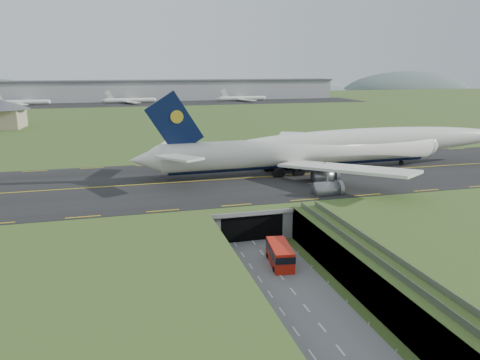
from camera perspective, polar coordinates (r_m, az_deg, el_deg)
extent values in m
plane|color=#3A5421|center=(81.40, 3.11, -9.49)|extent=(900.00, 900.00, 0.00)
cube|color=gray|center=(80.26, 3.14, -7.52)|extent=(800.00, 800.00, 6.00)
cube|color=slate|center=(74.90, 4.92, -11.59)|extent=(12.00, 75.00, 0.20)
cube|color=black|center=(109.77, -2.18, 0.04)|extent=(800.00, 44.00, 0.18)
cube|color=gray|center=(96.76, -0.33, -2.20)|extent=(16.00, 22.00, 1.00)
cube|color=gray|center=(96.03, -4.38, -3.93)|extent=(2.00, 22.00, 6.00)
cube|color=gray|center=(99.40, 3.59, -3.30)|extent=(2.00, 22.00, 6.00)
cube|color=black|center=(93.04, 0.46, -4.80)|extent=(12.00, 12.00, 5.00)
cube|color=#A8A8A3|center=(86.55, 1.53, -4.08)|extent=(17.00, 0.50, 0.80)
cube|color=#A8A8A3|center=(68.12, 17.12, -9.60)|extent=(3.00, 53.00, 0.50)
cube|color=gray|center=(67.13, 16.13, -9.18)|extent=(0.06, 53.00, 1.00)
cube|color=gray|center=(68.55, 18.17, -8.84)|extent=(0.06, 53.00, 1.00)
cylinder|color=#A8A8A3|center=(62.44, 21.65, -15.27)|extent=(0.90, 0.90, 5.60)
cylinder|color=#A8A8A3|center=(71.24, 15.87, -11.08)|extent=(0.90, 0.90, 5.60)
cylinder|color=#A8A8A3|center=(80.87, 11.53, -7.78)|extent=(0.90, 0.90, 5.60)
cylinder|color=white|center=(117.84, 7.79, 3.53)|extent=(71.81, 8.93, 6.74)
sphere|color=white|center=(136.50, 21.66, 4.08)|extent=(6.81, 6.81, 6.61)
cone|color=white|center=(107.87, -11.44, 2.44)|extent=(7.57, 6.63, 6.41)
ellipsoid|color=white|center=(126.77, 15.83, 4.55)|extent=(81.84, 8.70, 7.08)
ellipsoid|color=black|center=(135.73, 21.34, 4.42)|extent=(4.81, 3.09, 2.36)
cylinder|color=black|center=(118.33, 7.75, 2.28)|extent=(68.11, 4.91, 2.83)
cube|color=white|center=(134.08, 5.63, 4.37)|extent=(21.44, 31.30, 2.84)
cube|color=white|center=(116.02, -8.75, 4.13)|extent=(9.38, 12.50, 1.08)
cube|color=white|center=(104.25, 12.65, 1.40)|extent=(22.89, 30.73, 2.84)
cube|color=white|center=(100.64, -7.46, 2.71)|extent=(9.87, 12.42, 1.08)
cube|color=black|center=(107.46, -7.99, 6.81)|extent=(13.41, 1.04, 14.91)
cylinder|color=gold|center=(107.37, -7.73, 7.66)|extent=(2.97, 0.83, 2.95)
cylinder|color=slate|center=(127.94, 6.20, 2.42)|extent=(5.58, 3.64, 3.48)
cylinder|color=slate|center=(136.31, 2.46, 3.18)|extent=(5.58, 3.64, 3.48)
cylinder|color=slate|center=(110.21, 10.22, 0.44)|extent=(5.58, 3.64, 3.48)
cylinder|color=slate|center=(98.45, 10.52, -1.17)|extent=(5.58, 3.64, 3.48)
cylinder|color=black|center=(133.02, 19.05, 2.01)|extent=(1.17, 0.56, 1.16)
cube|color=black|center=(116.86, 5.60, 1.24)|extent=(6.54, 7.56, 1.47)
cube|color=red|center=(78.12, 4.88, -9.05)|extent=(4.24, 8.78, 3.37)
cube|color=black|center=(77.86, 4.89, -8.59)|extent=(4.32, 8.90, 1.12)
cube|color=black|center=(78.67, 4.86, -9.99)|extent=(3.94, 8.19, 0.56)
cylinder|color=black|center=(75.83, 4.21, -10.81)|extent=(0.52, 1.06, 1.01)
cylinder|color=black|center=(80.87, 3.41, -9.18)|extent=(0.52, 1.06, 1.01)
cylinder|color=black|center=(76.43, 6.40, -10.66)|extent=(0.52, 1.06, 1.01)
cylinder|color=black|center=(81.44, 5.46, -9.05)|extent=(0.52, 1.06, 1.01)
cube|color=tan|center=(225.46, -26.88, 6.67)|extent=(16.76, 16.76, 8.17)
cone|color=#4C4C51|center=(224.94, -27.05, 8.22)|extent=(24.58, 24.58, 4.09)
cube|color=#B2B2B2|center=(372.23, -11.54, 10.61)|extent=(300.00, 22.00, 15.00)
cube|color=#4C4C51|center=(371.93, -11.59, 11.76)|extent=(302.00, 24.00, 1.20)
cube|color=black|center=(342.81, -11.14, 9.15)|extent=(320.00, 50.00, 0.08)
cylinder|color=white|center=(352.04, -25.09, 8.58)|extent=(34.00, 3.20, 3.20)
cylinder|color=white|center=(347.03, -13.27, 9.43)|extent=(34.00, 3.20, 3.20)
cylinder|color=white|center=(359.48, 0.30, 9.93)|extent=(34.00, 3.20, 3.20)
ellipsoid|color=slate|center=(522.42, 1.02, 9.78)|extent=(260.00, 91.00, 44.00)
ellipsoid|color=slate|center=(608.54, 19.71, 9.55)|extent=(180.00, 63.00, 60.00)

